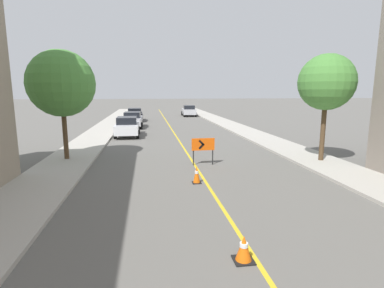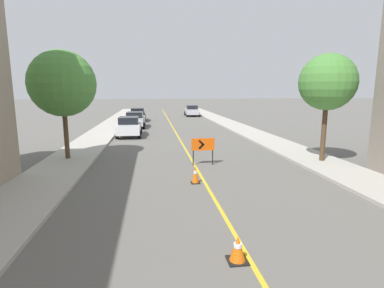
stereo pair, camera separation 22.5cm
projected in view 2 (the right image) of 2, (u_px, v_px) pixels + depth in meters
The scene contains 12 objects.
lane_stripe at pixel (175, 132), 27.02m from camera, with size 0.12×68.06×0.01m.
sidewalk_left at pixel (102, 132), 26.17m from camera, with size 2.62×68.06×0.13m.
sidewalk_right at pixel (244, 130), 27.84m from camera, with size 2.62×68.06×0.13m.
traffic_cone_third at pixel (238, 249), 6.46m from camera, with size 0.44×0.44×0.58m.
traffic_cone_fourth at pixel (195, 175), 11.97m from camera, with size 0.35×0.35×0.71m.
arrow_barricade_primary at pixel (203, 146), 14.80m from camera, with size 1.15×0.10×1.35m.
parked_car_curb_near at pixel (129, 126), 24.39m from camera, with size 1.93×4.31×1.59m.
parked_car_curb_mid at pixel (135, 120), 30.11m from camera, with size 1.96×4.36×1.59m.
parked_car_curb_far at pixel (138, 114), 36.79m from camera, with size 1.95×4.36×1.59m.
parked_car_opposite_side at pixel (192, 111), 43.92m from camera, with size 2.00×4.38×1.59m.
street_tree_left_near at pixel (62, 84), 15.23m from camera, with size 3.37×3.37×5.58m.
street_tree_right_near at pixel (328, 82), 14.70m from camera, with size 2.77×2.77×5.34m.
Camera 2 is at (-2.05, 7.27, 3.65)m, focal length 28.00 mm.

